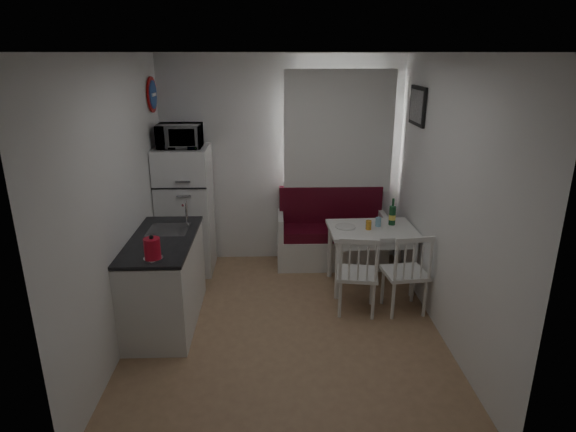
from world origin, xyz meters
The scene contains 22 objects.
floor centered at (0.00, 0.00, 0.00)m, with size 3.00×3.50×0.02m, color #9E7754.
ceiling centered at (0.00, 0.00, 2.60)m, with size 3.00×3.50×0.02m, color white.
wall_back centered at (0.00, 1.75, 1.30)m, with size 3.00×0.02×2.60m, color white.
wall_front centered at (0.00, -1.75, 1.30)m, with size 3.00×0.02×2.60m, color white.
wall_left centered at (-1.50, 0.00, 1.30)m, with size 0.02×3.50×2.60m, color white.
wall_right centered at (1.50, 0.00, 1.30)m, with size 0.02×3.50×2.60m, color white.
window centered at (0.70, 1.72, 1.62)m, with size 1.22×0.06×1.47m, color white.
curtain centered at (0.70, 1.65, 1.68)m, with size 1.35×0.02×1.50m, color white.
kitchen_counter centered at (-1.20, 0.16, 0.46)m, with size 0.62×1.32×1.16m.
wall_sign centered at (-1.47, 1.45, 2.15)m, with size 0.40×0.40×0.03m, color #19489A.
picture_frame centered at (1.48, 1.10, 2.05)m, with size 0.04×0.52×0.42m, color black.
bench centered at (0.63, 1.51, 0.33)m, with size 1.38×0.53×0.99m.
dining_table centered at (1.00, 0.86, 0.64)m, with size 0.99×0.71×0.72m.
chair_left centered at (0.75, 0.20, 0.55)m, with size 0.47×0.45×0.47m.
chair_right centered at (1.25, 0.19, 0.55)m, with size 0.46×0.45×0.48m.
fridge centered at (-1.18, 1.40, 0.78)m, with size 0.62×0.62×1.56m, color white.
microwave centered at (-1.18, 1.35, 1.69)m, with size 0.50×0.34×0.28m, color white.
kettle centered at (-1.15, -0.38, 1.01)m, with size 0.17×0.17×0.22m, color red.
wine_bottle centered at (1.25, 0.96, 0.88)m, with size 0.08×0.08×0.31m, color #164523, non-canonical shape.
drinking_glass_orange centered at (0.95, 0.81, 0.78)m, with size 0.06×0.06×0.10m, color orange.
drinking_glass_blue centered at (1.08, 0.91, 0.78)m, with size 0.06×0.06×0.10m, color #7BB4D2.
plate centered at (0.70, 0.88, 0.73)m, with size 0.23×0.23×0.02m, color white.
Camera 1 is at (-0.11, -4.21, 2.59)m, focal length 30.00 mm.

